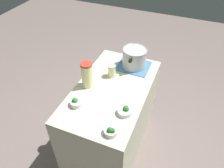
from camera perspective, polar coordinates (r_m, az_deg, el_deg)
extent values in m
plane|color=slate|center=(2.70, 0.00, -15.14)|extent=(8.00, 8.00, 0.00)
cube|color=beige|center=(2.35, 0.00, -9.11)|extent=(1.18, 0.67, 0.88)
cube|color=teal|center=(2.31, 5.71, 4.73)|extent=(0.29, 0.33, 0.01)
cylinder|color=#B7B7BC|center=(2.25, 5.88, 6.84)|extent=(0.24, 0.24, 0.20)
torus|color=#99999E|center=(2.20, 6.06, 8.96)|extent=(0.25, 0.25, 0.01)
cube|color=black|center=(2.33, 7.04, 9.72)|extent=(0.04, 0.02, 0.02)
cube|color=black|center=(2.11, 4.81, 6.13)|extent=(0.04, 0.02, 0.02)
cylinder|color=#F2EE9E|center=(2.00, -6.57, 2.18)|extent=(0.10, 0.10, 0.23)
cylinder|color=red|center=(1.92, -6.86, 5.15)|extent=(0.11, 0.11, 0.02)
ellipsoid|color=yellow|center=(1.96, -6.87, 2.84)|extent=(0.04, 0.04, 0.01)
cylinder|color=beige|center=(2.13, -0.08, 3.38)|extent=(0.08, 0.08, 0.12)
cylinder|color=#B2AD99|center=(2.10, -0.08, 4.75)|extent=(0.08, 0.08, 0.01)
cylinder|color=silver|center=(1.80, 3.33, -7.26)|extent=(0.12, 0.12, 0.04)
ellipsoid|color=#227E2E|center=(1.79, 3.73, -6.24)|extent=(0.04, 0.04, 0.05)
ellipsoid|color=#29702C|center=(1.79, 3.90, -6.67)|extent=(0.04, 0.04, 0.04)
ellipsoid|color=#2B7427|center=(1.78, 3.70, -6.64)|extent=(0.05, 0.05, 0.06)
cylinder|color=silver|center=(1.67, -0.32, -12.38)|extent=(0.11, 0.11, 0.04)
ellipsoid|color=#276523|center=(1.64, 0.04, -12.24)|extent=(0.04, 0.04, 0.05)
ellipsoid|color=#257124|center=(1.64, -0.54, -12.10)|extent=(0.05, 0.05, 0.05)
cylinder|color=silver|center=(1.88, -9.37, -4.98)|extent=(0.11, 0.11, 0.05)
ellipsoid|color=#3A642A|center=(1.87, -9.45, -4.52)|extent=(0.04, 0.04, 0.04)
ellipsoid|color=#2D7F2F|center=(1.86, -9.71, -4.29)|extent=(0.05, 0.05, 0.06)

